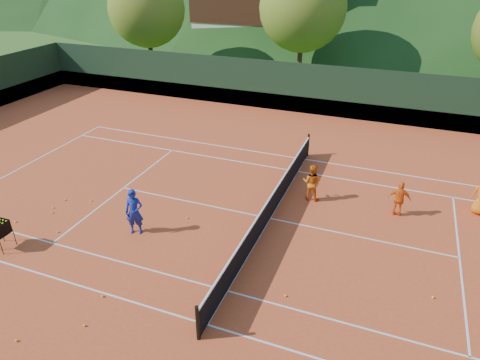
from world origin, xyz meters
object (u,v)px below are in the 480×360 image
(student_a, at_px, (312,182))
(student_b, at_px, (399,199))
(tennis_net, at_px, (270,207))
(coach, at_px, (134,212))

(student_a, xyz_separation_m, student_b, (3.28, -0.02, -0.05))
(tennis_net, bearing_deg, student_a, 61.36)
(tennis_net, bearing_deg, coach, -148.23)
(coach, bearing_deg, tennis_net, 11.19)
(coach, xyz_separation_m, student_a, (5.16, 4.49, -0.10))
(coach, bearing_deg, student_b, 7.34)
(student_a, relative_size, student_b, 1.07)
(student_b, bearing_deg, coach, 27.21)
(student_b, xyz_separation_m, tennis_net, (-4.35, -1.94, -0.19))
(student_a, relative_size, tennis_net, 0.12)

